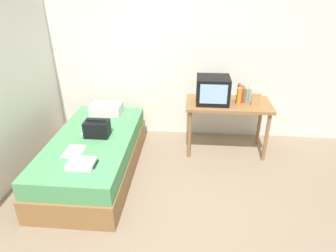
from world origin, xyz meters
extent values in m
plane|color=#84705B|center=(0.00, 0.00, 0.00)|extent=(8.00, 8.00, 0.00)
cube|color=silver|center=(0.00, 2.00, 1.30)|extent=(5.20, 0.10, 2.60)
cube|color=olive|center=(-1.03, 0.73, 0.15)|extent=(1.00, 2.00, 0.30)
cube|color=#4C935B|center=(-1.03, 0.73, 0.41)|extent=(0.97, 1.94, 0.21)
cube|color=olive|center=(0.69, 1.45, 0.73)|extent=(1.16, 0.60, 0.04)
cylinder|color=olive|center=(0.17, 1.21, 0.36)|extent=(0.05, 0.05, 0.71)
cylinder|color=olive|center=(1.21, 1.21, 0.36)|extent=(0.05, 0.05, 0.71)
cylinder|color=olive|center=(0.17, 1.69, 0.36)|extent=(0.05, 0.05, 0.71)
cylinder|color=olive|center=(1.21, 1.69, 0.36)|extent=(0.05, 0.05, 0.71)
cube|color=black|center=(0.47, 1.44, 0.93)|extent=(0.44, 0.38, 0.36)
cube|color=#8CB2E0|center=(0.47, 1.24, 0.94)|extent=(0.35, 0.01, 0.26)
cylinder|color=orange|center=(0.82, 1.40, 0.87)|extent=(0.07, 0.07, 0.23)
cube|color=#B72D33|center=(0.84, 1.53, 0.87)|extent=(0.03, 0.16, 0.23)
cube|color=#B72D33|center=(0.87, 1.53, 0.85)|extent=(0.04, 0.17, 0.20)
cube|color=#337F47|center=(0.91, 1.53, 0.85)|extent=(0.03, 0.16, 0.20)
cube|color=gray|center=(0.94, 1.53, 0.85)|extent=(0.03, 0.13, 0.19)
cube|color=gray|center=(0.97, 1.53, 0.85)|extent=(0.04, 0.16, 0.20)
cube|color=#B27F4C|center=(1.03, 1.35, 0.84)|extent=(0.11, 0.02, 0.18)
cube|color=silver|center=(-1.05, 1.49, 0.58)|extent=(0.44, 0.32, 0.13)
cube|color=black|center=(-0.97, 0.79, 0.62)|extent=(0.30, 0.20, 0.20)
cylinder|color=black|center=(-0.97, 0.79, 0.73)|extent=(0.24, 0.02, 0.02)
cube|color=white|center=(-1.13, 0.39, 0.52)|extent=(0.21, 0.29, 0.01)
cube|color=black|center=(-0.81, 0.15, 0.53)|extent=(0.04, 0.16, 0.02)
cube|color=#B7B7BC|center=(-1.16, 0.83, 0.53)|extent=(0.04, 0.14, 0.02)
cube|color=white|center=(-0.94, 0.12, 0.54)|extent=(0.28, 0.22, 0.06)
camera|label=1|loc=(0.18, -2.39, 2.29)|focal=31.65mm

